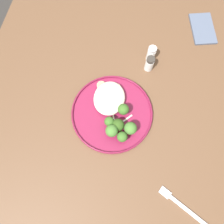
{
  "coord_description": "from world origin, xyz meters",
  "views": [
    {
      "loc": [
        0.18,
        0.07,
        1.46
      ],
      "look_at": [
        -0.03,
        0.03,
        0.76
      ],
      "focal_mm": 33.59,
      "sensor_mm": 36.0,
      "label": 1
    }
  ],
  "objects_px": {
    "seared_scallop_half_hidden": "(117,88)",
    "broccoli_floret_beside_noodles": "(109,122)",
    "seared_scallop_right_edge": "(121,105)",
    "salt_shaker": "(151,54)",
    "broccoli_floret_front_edge": "(123,109)",
    "broccoli_floret_split_head": "(130,128)",
    "seared_scallop_front_small": "(110,95)",
    "pepper_shaker": "(149,64)",
    "dinner_fork": "(183,207)",
    "dinner_plate": "(112,113)",
    "broccoli_floret_center_pile": "(118,125)",
    "folded_napkin": "(203,29)",
    "broccoli_floret_right_tilted": "(122,137)",
    "broccoli_floret_tall_stalk": "(112,131)",
    "seared_scallop_center_golden": "(101,86)"
  },
  "relations": [
    {
      "from": "broccoli_floret_right_tilted",
      "to": "broccoli_floret_split_head",
      "type": "height_order",
      "value": "broccoli_floret_split_head"
    },
    {
      "from": "broccoli_floret_beside_noodles",
      "to": "broccoli_floret_split_head",
      "type": "height_order",
      "value": "broccoli_floret_split_head"
    },
    {
      "from": "broccoli_floret_right_tilted",
      "to": "broccoli_floret_beside_noodles",
      "type": "distance_m",
      "value": 0.07
    },
    {
      "from": "seared_scallop_right_edge",
      "to": "salt_shaker",
      "type": "height_order",
      "value": "salt_shaker"
    },
    {
      "from": "seared_scallop_right_edge",
      "to": "dinner_fork",
      "type": "xyz_separation_m",
      "value": [
        0.29,
        0.26,
        -0.02
      ]
    },
    {
      "from": "dinner_fork",
      "to": "folded_napkin",
      "type": "bearing_deg",
      "value": 179.12
    },
    {
      "from": "broccoli_floret_center_pile",
      "to": "seared_scallop_front_small",
      "type": "bearing_deg",
      "value": -155.15
    },
    {
      "from": "broccoli_floret_tall_stalk",
      "to": "pepper_shaker",
      "type": "xyz_separation_m",
      "value": [
        -0.28,
        0.09,
        -0.02
      ]
    },
    {
      "from": "broccoli_floret_split_head",
      "to": "seared_scallop_front_small",
      "type": "bearing_deg",
      "value": -140.56
    },
    {
      "from": "seared_scallop_right_edge",
      "to": "dinner_fork",
      "type": "relative_size",
      "value": 0.13
    },
    {
      "from": "folded_napkin",
      "to": "broccoli_floret_beside_noodles",
      "type": "bearing_deg",
      "value": -31.64
    },
    {
      "from": "seared_scallop_front_small",
      "to": "seared_scallop_center_golden",
      "type": "relative_size",
      "value": 1.02
    },
    {
      "from": "seared_scallop_center_golden",
      "to": "pepper_shaker",
      "type": "relative_size",
      "value": 0.49
    },
    {
      "from": "seared_scallop_front_small",
      "to": "broccoli_floret_front_edge",
      "type": "relative_size",
      "value": 0.56
    },
    {
      "from": "dinner_plate",
      "to": "broccoli_floret_front_edge",
      "type": "height_order",
      "value": "broccoli_floret_front_edge"
    },
    {
      "from": "seared_scallop_half_hidden",
      "to": "broccoli_floret_beside_noodles",
      "type": "xyz_separation_m",
      "value": [
        0.14,
        0.0,
        0.02
      ]
    },
    {
      "from": "seared_scallop_front_small",
      "to": "broccoli_floret_right_tilted",
      "type": "relative_size",
      "value": 0.61
    },
    {
      "from": "broccoli_floret_split_head",
      "to": "dinner_fork",
      "type": "xyz_separation_m",
      "value": [
        0.2,
        0.21,
        -0.05
      ]
    },
    {
      "from": "broccoli_floret_center_pile",
      "to": "folded_napkin",
      "type": "bearing_deg",
      "value": 151.4
    },
    {
      "from": "seared_scallop_center_golden",
      "to": "pepper_shaker",
      "type": "bearing_deg",
      "value": 126.54
    },
    {
      "from": "broccoli_floret_right_tilted",
      "to": "folded_napkin",
      "type": "bearing_deg",
      "value": 155.05
    },
    {
      "from": "broccoli_floret_beside_noodles",
      "to": "broccoli_floret_split_head",
      "type": "distance_m",
      "value": 0.07
    },
    {
      "from": "seared_scallop_half_hidden",
      "to": "broccoli_floret_split_head",
      "type": "height_order",
      "value": "broccoli_floret_split_head"
    },
    {
      "from": "broccoli_floret_beside_noodles",
      "to": "seared_scallop_half_hidden",
      "type": "bearing_deg",
      "value": -179.89
    },
    {
      "from": "seared_scallop_half_hidden",
      "to": "seared_scallop_right_edge",
      "type": "distance_m",
      "value": 0.06
    },
    {
      "from": "broccoli_floret_front_edge",
      "to": "seared_scallop_half_hidden",
      "type": "bearing_deg",
      "value": -155.59
    },
    {
      "from": "broccoli_floret_front_edge",
      "to": "dinner_fork",
      "type": "bearing_deg",
      "value": 42.61
    },
    {
      "from": "dinner_plate",
      "to": "folded_napkin",
      "type": "relative_size",
      "value": 1.93
    },
    {
      "from": "folded_napkin",
      "to": "salt_shaker",
      "type": "xyz_separation_m",
      "value": [
        0.18,
        -0.19,
        0.03
      ]
    },
    {
      "from": "seared_scallop_front_small",
      "to": "pepper_shaker",
      "type": "height_order",
      "value": "pepper_shaker"
    },
    {
      "from": "folded_napkin",
      "to": "pepper_shaker",
      "type": "bearing_deg",
      "value": -40.71
    },
    {
      "from": "broccoli_floret_center_pile",
      "to": "broccoli_floret_beside_noodles",
      "type": "bearing_deg",
      "value": -99.23
    },
    {
      "from": "broccoli_floret_right_tilted",
      "to": "dinner_fork",
      "type": "distance_m",
      "value": 0.29
    },
    {
      "from": "seared_scallop_half_hidden",
      "to": "broccoli_floret_front_edge",
      "type": "distance_m",
      "value": 0.1
    },
    {
      "from": "dinner_plate",
      "to": "seared_scallop_half_hidden",
      "type": "height_order",
      "value": "seared_scallop_half_hidden"
    },
    {
      "from": "seared_scallop_front_small",
      "to": "broccoli_floret_beside_noodles",
      "type": "distance_m",
      "value": 0.11
    },
    {
      "from": "broccoli_floret_tall_stalk",
      "to": "pepper_shaker",
      "type": "distance_m",
      "value": 0.29
    },
    {
      "from": "seared_scallop_front_small",
      "to": "seared_scallop_right_edge",
      "type": "bearing_deg",
      "value": 58.89
    },
    {
      "from": "seared_scallop_front_small",
      "to": "salt_shaker",
      "type": "bearing_deg",
      "value": 148.24
    },
    {
      "from": "pepper_shaker",
      "to": "dinner_fork",
      "type": "bearing_deg",
      "value": 21.32
    },
    {
      "from": "seared_scallop_half_hidden",
      "to": "broccoli_floret_front_edge",
      "type": "height_order",
      "value": "broccoli_floret_front_edge"
    },
    {
      "from": "seared_scallop_front_small",
      "to": "broccoli_floret_right_tilted",
      "type": "xyz_separation_m",
      "value": [
        0.14,
        0.07,
        0.02
      ]
    },
    {
      "from": "broccoli_floret_center_pile",
      "to": "folded_napkin",
      "type": "distance_m",
      "value": 0.55
    },
    {
      "from": "seared_scallop_right_edge",
      "to": "broccoli_floret_front_edge",
      "type": "relative_size",
      "value": 0.39
    },
    {
      "from": "dinner_plate",
      "to": "broccoli_floret_front_edge",
      "type": "xyz_separation_m",
      "value": [
        -0.01,
        0.04,
        0.04
      ]
    },
    {
      "from": "seared_scallop_front_small",
      "to": "pepper_shaker",
      "type": "distance_m",
      "value": 0.19
    },
    {
      "from": "seared_scallop_right_edge",
      "to": "broccoli_floret_right_tilted",
      "type": "xyz_separation_m",
      "value": [
        0.12,
        0.03,
        0.02
      ]
    },
    {
      "from": "seared_scallop_right_edge",
      "to": "broccoli_floret_front_edge",
      "type": "height_order",
      "value": "broccoli_floret_front_edge"
    },
    {
      "from": "broccoli_floret_tall_stalk",
      "to": "salt_shaker",
      "type": "height_order",
      "value": "broccoli_floret_tall_stalk"
    },
    {
      "from": "seared_scallop_front_small",
      "to": "dinner_fork",
      "type": "bearing_deg",
      "value": 43.5
    }
  ]
}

